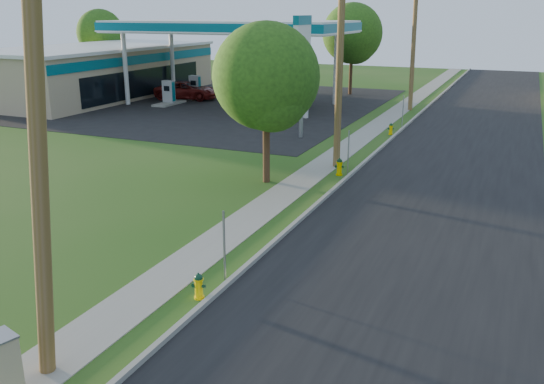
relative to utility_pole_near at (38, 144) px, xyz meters
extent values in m
plane|color=#1C4F10|center=(0.60, 1.00, -4.80)|extent=(140.00, 140.00, 0.00)
cube|color=black|center=(5.10, 11.00, -4.79)|extent=(8.00, 120.00, 0.02)
cube|color=gray|center=(1.10, 11.00, -4.73)|extent=(0.15, 120.00, 0.15)
cube|color=#9B988D|center=(-0.65, 11.00, -4.79)|extent=(1.50, 120.00, 0.03)
cube|color=black|center=(-15.40, 33.00, -4.79)|extent=(26.00, 28.00, 0.02)
cylinder|color=brown|center=(0.00, 0.00, -0.05)|extent=(1.31, 0.32, 9.48)
cylinder|color=brown|center=(0.00, 18.00, 0.10)|extent=(0.32, 0.32, 9.80)
cylinder|color=brown|center=(0.00, 36.00, -0.05)|extent=(0.49, 0.32, 9.50)
cube|color=gray|center=(0.85, 5.20, -3.80)|extent=(0.05, 0.04, 2.00)
cube|color=gray|center=(0.85, 17.00, -3.80)|extent=(0.05, 0.04, 2.00)
cube|color=gray|center=(0.85, 29.20, -3.80)|extent=(0.05, 0.04, 2.00)
cylinder|color=silver|center=(-20.90, 29.70, -2.05)|extent=(0.36, 0.36, 5.50)
cylinder|color=silver|center=(-20.90, 36.30, -2.05)|extent=(0.36, 0.36, 5.50)
cylinder|color=silver|center=(-5.90, 29.70, -2.05)|extent=(0.36, 0.36, 5.50)
cylinder|color=silver|center=(-5.90, 36.30, -2.05)|extent=(0.36, 0.36, 5.50)
cube|color=silver|center=(-13.40, 33.00, 1.15)|extent=(18.00, 9.00, 0.90)
cube|color=#025D70|center=(-13.40, 33.00, 1.15)|extent=(18.15, 9.15, 0.63)
cube|color=silver|center=(-13.40, 33.00, 0.83)|extent=(18.18, 9.18, 0.10)
cube|color=gray|center=(-17.90, 31.00, -4.71)|extent=(1.20, 3.20, 0.18)
cube|color=#9EA0A3|center=(-17.90, 31.00, -3.75)|extent=(0.90, 0.50, 1.70)
cube|color=#025D70|center=(-17.90, 31.00, -3.75)|extent=(0.94, 0.40, 1.50)
cube|color=black|center=(-17.90, 30.73, -3.50)|extent=(0.50, 0.02, 0.40)
cube|color=gray|center=(-8.90, 31.00, -4.71)|extent=(1.20, 3.20, 0.18)
cube|color=#9EA0A3|center=(-8.90, 31.00, -3.75)|extent=(0.90, 0.50, 1.70)
cube|color=#025D70|center=(-8.90, 31.00, -3.75)|extent=(0.94, 0.40, 1.50)
cube|color=black|center=(-8.90, 30.73, -3.50)|extent=(0.50, 0.02, 0.40)
cube|color=gray|center=(-17.90, 35.00, -4.71)|extent=(1.20, 3.20, 0.18)
cube|color=#9EA0A3|center=(-17.90, 35.00, -3.75)|extent=(0.90, 0.50, 1.70)
cube|color=#025D70|center=(-17.90, 35.00, -3.75)|extent=(0.94, 0.40, 1.50)
cube|color=black|center=(-17.90, 34.73, -3.50)|extent=(0.50, 0.02, 0.40)
cube|color=gray|center=(-8.90, 35.00, -4.71)|extent=(1.20, 3.20, 0.18)
cube|color=#9EA0A3|center=(-8.90, 35.00, -3.75)|extent=(0.90, 0.50, 1.70)
cube|color=#025D70|center=(-8.90, 35.00, -3.75)|extent=(0.94, 0.40, 1.50)
cube|color=black|center=(-8.90, 34.73, -3.50)|extent=(0.50, 0.02, 0.40)
cube|color=tan|center=(-26.40, 33.00, -2.80)|extent=(10.00, 22.00, 4.00)
cube|color=#025D70|center=(-21.38, 33.00, -1.50)|extent=(0.06, 22.00, 0.70)
cube|color=black|center=(-21.37, 33.00, -3.40)|extent=(0.06, 16.06, 2.20)
cube|color=silver|center=(-26.40, 33.00, -0.68)|extent=(10.40, 22.40, 0.25)
cylinder|color=gray|center=(-3.90, 23.50, -2.30)|extent=(0.24, 0.24, 5.00)
cube|color=silver|center=(-3.90, 23.50, 1.00)|extent=(0.30, 2.00, 2.00)
cube|color=#025D70|center=(-3.90, 23.50, 1.80)|extent=(0.34, 2.04, 0.50)
cylinder|color=#382818|center=(-2.00, 14.35, -3.07)|extent=(0.30, 0.30, 3.47)
sphere|color=#214313|center=(-2.00, 14.35, -0.30)|extent=(4.44, 4.44, 4.44)
sphere|color=#214313|center=(-1.60, 14.05, -0.99)|extent=(3.05, 3.05, 3.05)
cylinder|color=#382818|center=(-6.46, 42.51, -2.78)|extent=(0.30, 0.30, 4.04)
sphere|color=#214313|center=(-6.46, 42.51, 0.45)|extent=(5.18, 5.18, 5.18)
sphere|color=#214313|center=(-6.06, 42.21, -0.36)|extent=(3.56, 3.56, 3.56)
cylinder|color=#382818|center=(-33.67, 42.51, -2.91)|extent=(0.30, 0.30, 3.79)
sphere|color=#214313|center=(-33.67, 42.51, 0.12)|extent=(4.85, 4.85, 4.85)
sphere|color=#214313|center=(-33.27, 42.21, -0.64)|extent=(3.33, 3.33, 3.33)
cylinder|color=yellow|center=(0.76, 3.97, -4.77)|extent=(0.27, 0.27, 0.06)
cylinder|color=yellow|center=(0.76, 3.97, -4.52)|extent=(0.21, 0.21, 0.57)
cylinder|color=yellow|center=(0.76, 3.97, -4.27)|extent=(0.27, 0.27, 0.04)
sphere|color=#0D3722|center=(0.76, 3.97, -4.23)|extent=(0.22, 0.22, 0.22)
cylinder|color=#0D3722|center=(0.76, 3.97, -4.12)|extent=(0.05, 0.05, 0.06)
cylinder|color=#0D3722|center=(0.77, 3.83, -4.44)|extent=(0.11, 0.12, 0.10)
cylinder|color=#0D3722|center=(0.62, 3.95, -4.44)|extent=(0.10, 0.09, 0.09)
cylinder|color=#0D3722|center=(0.89, 3.98, -4.44)|extent=(0.10, 0.09, 0.09)
cylinder|color=#E2BB00|center=(0.58, 16.61, -4.77)|extent=(0.30, 0.30, 0.06)
cylinder|color=#E2BB00|center=(0.58, 16.61, -4.48)|extent=(0.24, 0.24, 0.64)
cylinder|color=#E2BB00|center=(0.58, 16.61, -4.20)|extent=(0.30, 0.30, 0.04)
sphere|color=black|center=(0.58, 16.61, -4.16)|extent=(0.25, 0.25, 0.25)
cylinder|color=black|center=(0.58, 16.61, -4.03)|extent=(0.05, 0.05, 0.06)
cylinder|color=black|center=(0.59, 16.46, -4.40)|extent=(0.13, 0.14, 0.12)
cylinder|color=black|center=(0.43, 16.60, -4.40)|extent=(0.12, 0.11, 0.10)
cylinder|color=black|center=(0.73, 16.63, -4.40)|extent=(0.12, 0.11, 0.10)
cylinder|color=#F6CB01|center=(0.73, 26.47, -4.77)|extent=(0.27, 0.27, 0.06)
cylinder|color=#F6CB01|center=(0.73, 26.47, -4.52)|extent=(0.21, 0.21, 0.57)
cylinder|color=#F6CB01|center=(0.73, 26.47, -4.27)|extent=(0.27, 0.27, 0.04)
sphere|color=#0D3D1A|center=(0.73, 26.47, -4.23)|extent=(0.22, 0.22, 0.22)
cylinder|color=#0D3D1A|center=(0.73, 26.47, -4.12)|extent=(0.05, 0.05, 0.06)
cylinder|color=#0D3D1A|center=(0.78, 26.35, -4.44)|extent=(0.14, 0.15, 0.10)
cylinder|color=#0D3D1A|center=(0.61, 26.41, -4.44)|extent=(0.12, 0.12, 0.09)
cylinder|color=#0D3D1A|center=(0.85, 26.52, -4.44)|extent=(0.12, 0.12, 0.09)
imported|color=maroon|center=(-18.16, 34.07, -4.07)|extent=(5.69, 3.43, 1.48)
imported|color=#A6A8AC|center=(-9.26, 33.96, -4.08)|extent=(4.60, 3.33, 1.45)
camera|label=1|loc=(7.80, -7.47, 2.24)|focal=38.00mm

